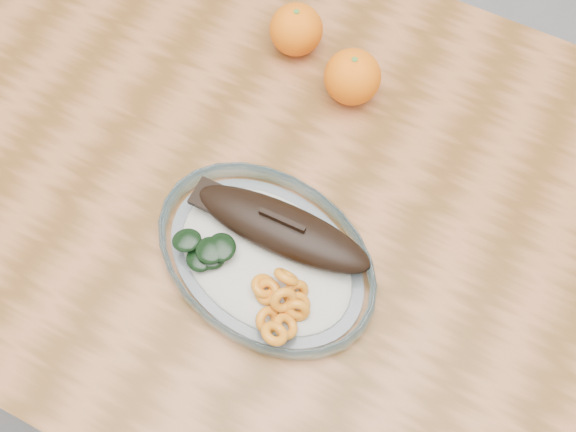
{
  "coord_description": "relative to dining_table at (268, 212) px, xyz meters",
  "views": [
    {
      "loc": [
        0.23,
        -0.39,
        1.58
      ],
      "look_at": [
        0.05,
        -0.04,
        0.77
      ],
      "focal_mm": 45.0,
      "sensor_mm": 36.0,
      "label": 1
    }
  ],
  "objects": [
    {
      "name": "ground",
      "position": [
        0.0,
        0.0,
        -0.65
      ],
      "size": [
        3.0,
        3.0,
        0.0
      ],
      "primitive_type": "plane",
      "color": "slate",
      "rests_on": "ground"
    },
    {
      "name": "dining_table",
      "position": [
        0.0,
        0.0,
        0.0
      ],
      "size": [
        1.2,
        0.8,
        0.75
      ],
      "color": "brown",
      "rests_on": "ground"
    },
    {
      "name": "orange_left",
      "position": [
        -0.06,
        0.21,
        0.14
      ],
      "size": [
        0.08,
        0.08,
        0.08
      ],
      "primitive_type": "sphere",
      "color": "#E74F04",
      "rests_on": "dining_table"
    },
    {
      "name": "plated_meal",
      "position": [
        0.05,
        -0.1,
        0.12
      ],
      "size": [
        0.64,
        0.64,
        0.08
      ],
      "rotation": [
        0.0,
        0.0,
        -0.22
      ],
      "color": "white",
      "rests_on": "dining_table"
    },
    {
      "name": "orange_right",
      "position": [
        0.04,
        0.17,
        0.14
      ],
      "size": [
        0.08,
        0.08,
        0.08
      ],
      "primitive_type": "sphere",
      "color": "#E74F04",
      "rests_on": "dining_table"
    }
  ]
}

